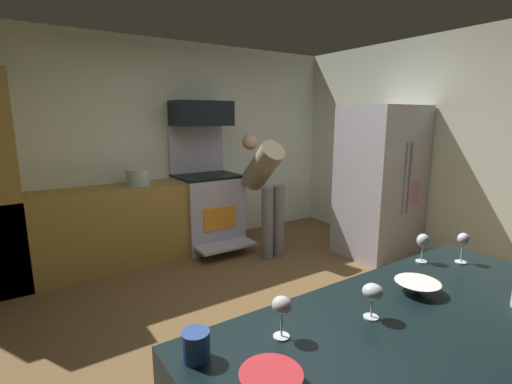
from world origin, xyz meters
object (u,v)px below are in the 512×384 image
(oven_range, at_px, (207,208))
(refrigerator, at_px, (380,182))
(wine_glass_extra, at_px, (373,293))
(stock_pot, at_px, (138,177))
(mixing_bowl_small, at_px, (271,381))
(wine_glass_far, at_px, (282,307))
(microwave, at_px, (202,113))
(person_cook, at_px, (265,183))
(wine_glass_mid, at_px, (463,241))
(mug_tea, at_px, (196,345))
(wine_glass_near, at_px, (423,242))
(mixing_bowl_large, at_px, (417,287))

(oven_range, relative_size, refrigerator, 0.87)
(wine_glass_extra, relative_size, stock_pot, 0.52)
(mixing_bowl_small, height_order, wine_glass_far, wine_glass_far)
(microwave, relative_size, person_cook, 0.51)
(wine_glass_mid, height_order, mug_tea, wine_glass_mid)
(wine_glass_near, bearing_deg, oven_range, 85.04)
(person_cook, height_order, mixing_bowl_large, person_cook)
(microwave, relative_size, stock_pot, 2.71)
(oven_range, bearing_deg, mug_tea, -117.09)
(mixing_bowl_small, distance_m, wine_glass_far, 0.28)
(wine_glass_mid, xyz_separation_m, wine_glass_far, (-1.24, -0.00, -0.00))
(mixing_bowl_large, relative_size, wine_glass_extra, 1.38)
(oven_range, bearing_deg, stock_pot, 179.28)
(microwave, height_order, mixing_bowl_small, microwave)
(person_cook, bearing_deg, refrigerator, -33.84)
(oven_range, xyz_separation_m, wine_glass_near, (-0.27, -3.15, 0.50))
(wine_glass_far, height_order, stock_pot, stock_pot)
(mixing_bowl_small, bearing_deg, person_cook, 54.87)
(wine_glass_near, height_order, stock_pot, stock_pot)
(mixing_bowl_large, height_order, mixing_bowl_small, mixing_bowl_large)
(refrigerator, xyz_separation_m, wine_glass_extra, (-2.59, -1.97, 0.10))
(wine_glass_near, distance_m, mug_tea, 1.37)
(microwave, distance_m, wine_glass_near, 3.32)
(wine_glass_mid, relative_size, wine_glass_extra, 1.17)
(mixing_bowl_large, xyz_separation_m, wine_glass_extra, (-0.35, -0.03, 0.08))
(wine_glass_mid, relative_size, stock_pot, 0.61)
(oven_range, distance_m, person_cook, 0.87)
(refrigerator, xyz_separation_m, wine_glass_mid, (-1.73, -1.87, 0.12))
(oven_range, bearing_deg, microwave, 90.00)
(wine_glass_far, bearing_deg, mug_tea, 168.87)
(wine_glass_far, distance_m, wine_glass_extra, 0.39)
(refrigerator, distance_m, wine_glass_extra, 3.25)
(wine_glass_mid, bearing_deg, mug_tea, 177.89)
(microwave, relative_size, mug_tea, 7.57)
(oven_range, distance_m, wine_glass_mid, 3.31)
(mixing_bowl_small, xyz_separation_m, wine_glass_near, (1.25, 0.31, 0.09))
(mixing_bowl_large, relative_size, wine_glass_near, 1.24)
(wine_glass_extra, xyz_separation_m, mug_tea, (-0.68, 0.15, -0.06))
(wine_glass_extra, bearing_deg, refrigerator, 37.21)
(wine_glass_far, bearing_deg, mixing_bowl_large, -5.35)
(microwave, xyz_separation_m, wine_glass_mid, (-0.10, -3.36, -0.69))
(microwave, relative_size, wine_glass_near, 4.64)
(wine_glass_far, bearing_deg, person_cook, 55.64)
(refrigerator, bearing_deg, wine_glass_far, -147.71)
(person_cook, bearing_deg, stock_pot, 154.34)
(person_cook, xyz_separation_m, mixing_bowl_small, (-1.99, -2.83, 0.04))
(microwave, relative_size, wine_glass_far, 4.68)
(person_cook, height_order, mug_tea, person_cook)
(wine_glass_mid, distance_m, mug_tea, 1.54)
(refrigerator, distance_m, mixing_bowl_small, 3.76)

